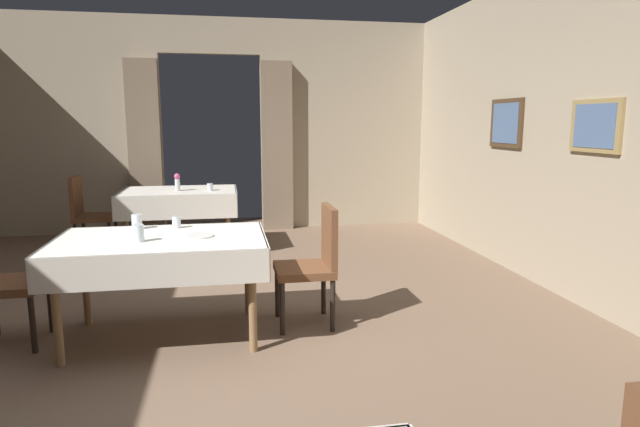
% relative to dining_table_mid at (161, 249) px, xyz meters
% --- Properties ---
extents(ground, '(10.08, 10.08, 0.00)m').
position_rel_dining_table_mid_xyz_m(ground, '(0.30, -0.17, -0.67)').
color(ground, '#7A604C').
extents(wall_right, '(0.16, 8.40, 3.00)m').
position_rel_dining_table_mid_xyz_m(wall_right, '(3.50, -0.17, 0.83)').
color(wall_right, tan).
rests_on(wall_right, ground).
extents(wall_back, '(6.40, 0.27, 3.00)m').
position_rel_dining_table_mid_xyz_m(wall_back, '(0.30, 4.01, 0.84)').
color(wall_back, tan).
rests_on(wall_back, ground).
extents(dining_table_mid, '(1.48, 0.97, 0.75)m').
position_rel_dining_table_mid_xyz_m(dining_table_mid, '(0.00, 0.00, 0.00)').
color(dining_table_mid, olive).
rests_on(dining_table_mid, ground).
extents(dining_table_far, '(1.38, 0.96, 0.75)m').
position_rel_dining_table_mid_xyz_m(dining_table_far, '(-0.09, 2.73, -0.01)').
color(dining_table_far, olive).
rests_on(dining_table_far, ground).
extents(chair_mid_right, '(0.44, 0.44, 0.93)m').
position_rel_dining_table_mid_xyz_m(chair_mid_right, '(1.13, 0.08, -0.15)').
color(chair_mid_right, black).
rests_on(chair_mid_right, ground).
extents(chair_far_left, '(0.44, 0.44, 0.93)m').
position_rel_dining_table_mid_xyz_m(chair_far_left, '(-1.16, 2.80, -0.15)').
color(chair_far_left, black).
rests_on(chair_far_left, ground).
extents(plate_mid_a, '(0.22, 0.22, 0.01)m').
position_rel_dining_table_mid_xyz_m(plate_mid_a, '(0.26, -0.02, 0.09)').
color(plate_mid_a, white).
rests_on(plate_mid_a, dining_table_mid).
extents(glass_mid_b, '(0.07, 0.07, 0.12)m').
position_rel_dining_table_mid_xyz_m(glass_mid_b, '(-0.13, -0.12, 0.14)').
color(glass_mid_b, silver).
rests_on(glass_mid_b, dining_table_mid).
extents(glass_mid_c, '(0.07, 0.07, 0.09)m').
position_rel_dining_table_mid_xyz_m(glass_mid_c, '(0.08, 0.33, 0.13)').
color(glass_mid_c, silver).
rests_on(glass_mid_c, dining_table_mid).
extents(glass_mid_d, '(0.08, 0.08, 0.12)m').
position_rel_dining_table_mid_xyz_m(glass_mid_d, '(-0.21, 0.35, 0.14)').
color(glass_mid_d, silver).
rests_on(glass_mid_d, dining_table_mid).
extents(flower_vase_far, '(0.07, 0.07, 0.21)m').
position_rel_dining_table_mid_xyz_m(flower_vase_far, '(-0.10, 2.65, 0.20)').
color(flower_vase_far, silver).
rests_on(flower_vase_far, dining_table_far).
extents(glass_far_b, '(0.07, 0.07, 0.09)m').
position_rel_dining_table_mid_xyz_m(glass_far_b, '(0.28, 2.62, 0.13)').
color(glass_far_b, silver).
rests_on(glass_far_b, dining_table_far).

